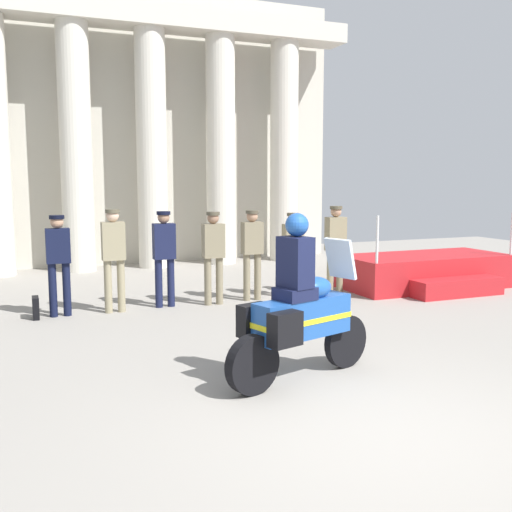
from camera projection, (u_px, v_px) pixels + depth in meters
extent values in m
plane|color=gray|center=(379.00, 430.00, 5.41)|extent=(28.00, 28.00, 0.00)
cube|color=beige|center=(108.00, 128.00, 15.49)|extent=(12.54, 0.30, 7.18)
cylinder|color=beige|center=(76.00, 149.00, 14.32)|extent=(0.76, 0.76, 5.95)
cylinder|color=beige|center=(152.00, 151.00, 15.02)|extent=(0.76, 0.76, 5.95)
cylinder|color=beige|center=(221.00, 152.00, 15.71)|extent=(0.76, 0.76, 5.95)
cylinder|color=beige|center=(284.00, 153.00, 16.40)|extent=(0.76, 0.76, 5.95)
cube|color=beige|center=(111.00, 14.00, 14.25)|extent=(12.54, 0.96, 0.50)
cube|color=#B21E23|center=(424.00, 271.00, 12.47)|extent=(3.46, 1.55, 0.69)
cube|color=#B21E23|center=(457.00, 287.00, 11.56)|extent=(1.90, 0.50, 0.34)
cylinder|color=silver|center=(377.00, 240.00, 11.12)|extent=(0.05, 0.05, 0.90)
cylinder|color=silver|center=(512.00, 233.00, 12.36)|extent=(0.05, 0.05, 0.90)
cylinder|color=black|center=(53.00, 290.00, 9.78)|extent=(0.13, 0.13, 0.89)
cylinder|color=black|center=(67.00, 289.00, 9.86)|extent=(0.13, 0.13, 0.89)
cube|color=black|center=(58.00, 246.00, 9.73)|extent=(0.38, 0.22, 0.57)
sphere|color=tan|center=(57.00, 222.00, 9.68)|extent=(0.21, 0.21, 0.21)
cylinder|color=black|center=(57.00, 217.00, 9.67)|extent=(0.24, 0.24, 0.06)
cylinder|color=gray|center=(108.00, 287.00, 10.07)|extent=(0.13, 0.13, 0.90)
cylinder|color=gray|center=(121.00, 286.00, 10.15)|extent=(0.13, 0.13, 0.90)
cube|color=gray|center=(113.00, 241.00, 10.01)|extent=(0.38, 0.22, 0.64)
sphere|color=beige|center=(112.00, 216.00, 9.96)|extent=(0.21, 0.21, 0.21)
cylinder|color=brown|center=(112.00, 211.00, 9.95)|extent=(0.24, 0.24, 0.06)
cylinder|color=#141938|center=(159.00, 283.00, 10.51)|extent=(0.13, 0.13, 0.86)
cylinder|color=#141938|center=(171.00, 283.00, 10.59)|extent=(0.13, 0.13, 0.86)
cube|color=#141938|center=(164.00, 241.00, 10.45)|extent=(0.38, 0.22, 0.63)
sphere|color=#997056|center=(164.00, 218.00, 10.40)|extent=(0.21, 0.21, 0.21)
cylinder|color=black|center=(163.00, 213.00, 10.39)|extent=(0.24, 0.24, 0.06)
cylinder|color=#7A7056|center=(208.00, 282.00, 10.70)|extent=(0.13, 0.13, 0.86)
cylinder|color=#7A7056|center=(219.00, 281.00, 10.78)|extent=(0.13, 0.13, 0.86)
cube|color=#7A7056|center=(213.00, 241.00, 10.65)|extent=(0.38, 0.22, 0.61)
sphere|color=#997056|center=(213.00, 218.00, 10.60)|extent=(0.21, 0.21, 0.21)
cylinder|color=#494334|center=(213.00, 214.00, 10.59)|extent=(0.24, 0.24, 0.06)
cylinder|color=#7A7056|center=(247.00, 277.00, 11.10)|extent=(0.13, 0.13, 0.88)
cylinder|color=#7A7056|center=(258.00, 277.00, 11.18)|extent=(0.13, 0.13, 0.88)
cube|color=#7A7056|center=(252.00, 238.00, 11.05)|extent=(0.38, 0.22, 0.60)
sphere|color=tan|center=(252.00, 216.00, 10.99)|extent=(0.21, 0.21, 0.21)
cylinder|color=#494334|center=(252.00, 212.00, 10.98)|extent=(0.24, 0.24, 0.06)
cylinder|color=#847A5B|center=(288.00, 276.00, 11.42)|extent=(0.13, 0.13, 0.84)
cylinder|color=#847A5B|center=(298.00, 275.00, 11.50)|extent=(0.13, 0.13, 0.84)
cube|color=#847A5B|center=(293.00, 239.00, 11.37)|extent=(0.38, 0.22, 0.58)
sphere|color=tan|center=(293.00, 219.00, 11.32)|extent=(0.21, 0.21, 0.21)
cylinder|color=#4F4937|center=(293.00, 214.00, 11.31)|extent=(0.24, 0.24, 0.06)
cylinder|color=#847A5B|center=(330.00, 273.00, 11.64)|extent=(0.13, 0.13, 0.88)
cylinder|color=#847A5B|center=(340.00, 272.00, 11.72)|extent=(0.13, 0.13, 0.88)
cube|color=#847A5B|center=(336.00, 234.00, 11.58)|extent=(0.38, 0.22, 0.65)
sphere|color=tan|center=(336.00, 212.00, 11.53)|extent=(0.21, 0.21, 0.21)
cylinder|color=#4F4937|center=(336.00, 208.00, 11.52)|extent=(0.24, 0.24, 0.06)
cylinder|color=black|center=(346.00, 341.00, 7.18)|extent=(0.64, 0.28, 0.64)
cylinder|color=black|center=(253.00, 365.00, 6.27)|extent=(0.65, 0.32, 0.64)
cube|color=#1E4C99|center=(303.00, 318.00, 6.67)|extent=(1.28, 0.67, 0.44)
ellipsoid|color=#1E4C99|center=(312.00, 288.00, 6.73)|extent=(0.59, 0.46, 0.26)
cube|color=yellow|center=(303.00, 319.00, 6.68)|extent=(1.30, 0.68, 0.06)
cube|color=silver|center=(340.00, 258.00, 6.97)|extent=(0.27, 0.43, 0.47)
cube|color=black|center=(254.00, 320.00, 6.56)|extent=(0.40, 0.28, 0.36)
cube|color=black|center=(285.00, 329.00, 6.16)|extent=(0.40, 0.28, 0.36)
cube|color=#141938|center=(295.00, 294.00, 6.56)|extent=(0.48, 0.44, 0.14)
cube|color=#141938|center=(295.00, 262.00, 6.51)|extent=(0.35, 0.42, 0.56)
sphere|color=#1E4C99|center=(297.00, 225.00, 6.47)|extent=(0.26, 0.26, 0.26)
cube|color=black|center=(36.00, 308.00, 9.68)|extent=(0.10, 0.32, 0.36)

